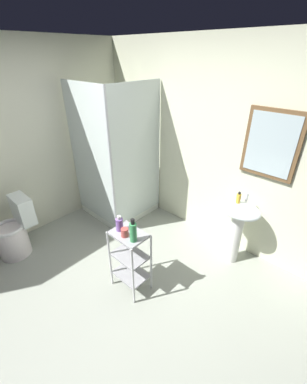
{
  "coord_description": "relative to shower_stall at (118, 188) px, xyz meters",
  "views": [
    {
      "loc": [
        1.5,
        -0.86,
        2.3
      ],
      "look_at": [
        -0.1,
        0.86,
        0.98
      ],
      "focal_mm": 23.28,
      "sensor_mm": 36.0,
      "label": 1
    }
  ],
  "objects": [
    {
      "name": "ground_plane",
      "position": [
        1.21,
        -1.23,
        -0.47
      ],
      "size": [
        4.2,
        4.2,
        0.02
      ],
      "primitive_type": "cube",
      "color": "#969C8F"
    },
    {
      "name": "wall_back",
      "position": [
        1.22,
        0.62,
        0.79
      ],
      "size": [
        4.2,
        0.14,
        2.5
      ],
      "color": "beige",
      "rests_on": "ground_plane"
    },
    {
      "name": "wall_left",
      "position": [
        -0.64,
        -1.23,
        0.79
      ],
      "size": [
        0.1,
        4.2,
        2.5
      ],
      "primitive_type": "cube",
      "color": "beige",
      "rests_on": "ground_plane"
    },
    {
      "name": "shower_stall",
      "position": [
        0.0,
        0.0,
        0.0
      ],
      "size": [
        0.92,
        0.92,
        2.0
      ],
      "color": "white",
      "rests_on": "ground_plane"
    },
    {
      "name": "pedestal_sink",
      "position": [
        1.82,
        0.29,
        0.12
      ],
      "size": [
        0.46,
        0.37,
        0.81
      ],
      "color": "white",
      "rests_on": "ground_plane"
    },
    {
      "name": "sink_faucet",
      "position": [
        1.82,
        0.41,
        0.4
      ],
      "size": [
        0.03,
        0.03,
        0.1
      ],
      "primitive_type": "cylinder",
      "color": "silver",
      "rests_on": "pedestal_sink"
    },
    {
      "name": "toilet",
      "position": [
        -0.27,
        -1.47,
        -0.15
      ],
      "size": [
        0.37,
        0.49,
        0.76
      ],
      "color": "white",
      "rests_on": "ground_plane"
    },
    {
      "name": "storage_cart",
      "position": [
        1.21,
        -0.85,
        -0.03
      ],
      "size": [
        0.38,
        0.28,
        0.74
      ],
      "color": "silver",
      "rests_on": "ground_plane"
    },
    {
      "name": "hand_soap_bottle",
      "position": [
        1.77,
        0.31,
        0.41
      ],
      "size": [
        0.05,
        0.05,
        0.14
      ],
      "color": "gold",
      "rests_on": "pedestal_sink"
    },
    {
      "name": "body_wash_bottle_green",
      "position": [
        1.32,
        -0.89,
        0.38
      ],
      "size": [
        0.07,
        0.07,
        0.25
      ],
      "color": "#3A9755",
      "rests_on": "storage_cart"
    },
    {
      "name": "conditioner_bottle_purple",
      "position": [
        1.1,
        -0.87,
        0.35
      ],
      "size": [
        0.07,
        0.07,
        0.17
      ],
      "color": "#7B53A7",
      "rests_on": "storage_cart"
    },
    {
      "name": "rinse_cup",
      "position": [
        1.21,
        -0.9,
        0.32
      ],
      "size": [
        0.07,
        0.07,
        0.09
      ],
      "primitive_type": "cylinder",
      "color": "#B24742",
      "rests_on": "storage_cart"
    }
  ]
}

